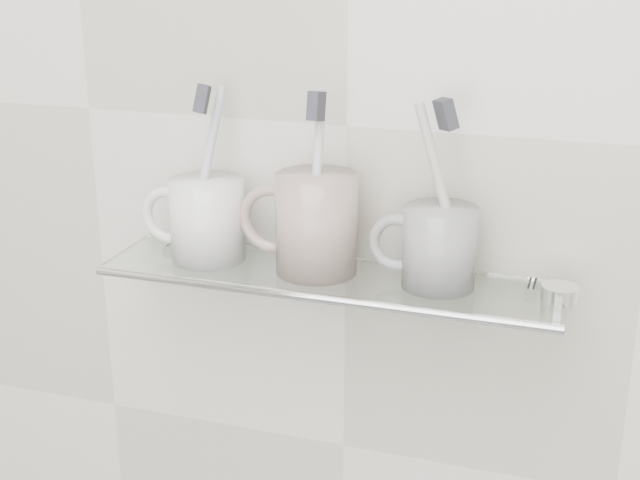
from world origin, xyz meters
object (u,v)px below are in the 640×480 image
at_px(mug_center, 316,224).
at_px(mug_right, 439,247).
at_px(mug_left, 207,220).
at_px(shelf_glass, 329,278).

distance_m(mug_center, mug_right, 0.13).
distance_m(mug_left, mug_center, 0.13).
height_order(mug_left, mug_right, mug_left).
xyz_separation_m(mug_center, mug_right, (0.13, 0.00, -0.01)).
height_order(shelf_glass, mug_left, mug_left).
bearing_deg(mug_right, mug_left, 179.46).
distance_m(shelf_glass, mug_left, 0.15).
bearing_deg(mug_center, shelf_glass, -21.21).
relative_size(shelf_glass, mug_right, 5.85).
bearing_deg(shelf_glass, mug_left, 178.01).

